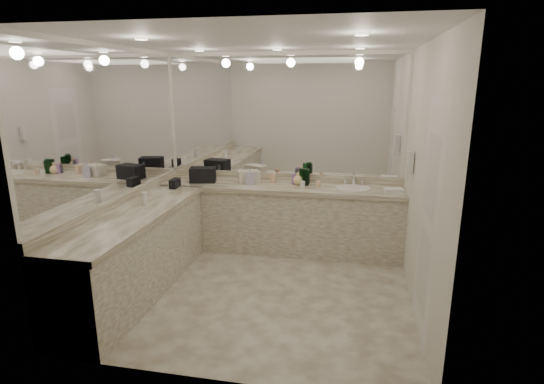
% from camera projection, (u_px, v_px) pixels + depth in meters
% --- Properties ---
extents(floor, '(3.20, 3.20, 0.00)m').
position_uv_depth(floor, '(261.00, 289.00, 4.67)').
color(floor, beige).
rests_on(floor, ground).
extents(ceiling, '(3.20, 3.20, 0.00)m').
position_uv_depth(ceiling, '(259.00, 40.00, 4.02)').
color(ceiling, white).
rests_on(ceiling, floor).
extents(wall_back, '(3.20, 0.02, 2.60)m').
position_uv_depth(wall_back, '(284.00, 151.00, 5.77)').
color(wall_back, silver).
rests_on(wall_back, floor).
extents(wall_left, '(0.02, 3.00, 2.60)m').
position_uv_depth(wall_left, '(118.00, 168.00, 4.64)').
color(wall_left, silver).
rests_on(wall_left, floor).
extents(wall_right, '(0.02, 3.00, 2.60)m').
position_uv_depth(wall_right, '(423.00, 181.00, 4.05)').
color(wall_right, silver).
rests_on(wall_right, floor).
extents(vanity_back_base, '(3.20, 0.60, 0.84)m').
position_uv_depth(vanity_back_base, '(280.00, 220.00, 5.71)').
color(vanity_back_base, beige).
rests_on(vanity_back_base, floor).
extents(vanity_back_top, '(3.20, 0.64, 0.06)m').
position_uv_depth(vanity_back_top, '(280.00, 187.00, 5.58)').
color(vanity_back_top, beige).
rests_on(vanity_back_top, vanity_back_base).
extents(vanity_left_base, '(0.60, 2.40, 0.84)m').
position_uv_depth(vanity_left_base, '(136.00, 256.00, 4.52)').
color(vanity_left_base, beige).
rests_on(vanity_left_base, floor).
extents(vanity_left_top, '(0.64, 2.42, 0.06)m').
position_uv_depth(vanity_left_top, '(133.00, 215.00, 4.41)').
color(vanity_left_top, beige).
rests_on(vanity_left_top, vanity_left_base).
extents(backsplash_back, '(3.20, 0.04, 0.10)m').
position_uv_depth(backsplash_back, '(284.00, 177.00, 5.84)').
color(backsplash_back, beige).
rests_on(backsplash_back, vanity_back_top).
extents(backsplash_left, '(0.04, 3.00, 0.10)m').
position_uv_depth(backsplash_left, '(122.00, 199.00, 4.73)').
color(backsplash_left, beige).
rests_on(backsplash_left, vanity_left_top).
extents(mirror_back, '(3.12, 0.01, 1.55)m').
position_uv_depth(mirror_back, '(284.00, 116.00, 5.64)').
color(mirror_back, white).
rests_on(mirror_back, wall_back).
extents(mirror_left, '(0.01, 2.92, 1.55)m').
position_uv_depth(mirror_left, '(115.00, 125.00, 4.52)').
color(mirror_left, white).
rests_on(mirror_left, wall_left).
extents(sink, '(0.44, 0.44, 0.03)m').
position_uv_depth(sink, '(353.00, 189.00, 5.41)').
color(sink, white).
rests_on(sink, vanity_back_top).
extents(faucet, '(0.24, 0.16, 0.14)m').
position_uv_depth(faucet, '(354.00, 179.00, 5.59)').
color(faucet, silver).
rests_on(faucet, vanity_back_top).
extents(wall_phone, '(0.06, 0.10, 0.24)m').
position_uv_depth(wall_phone, '(410.00, 162.00, 4.71)').
color(wall_phone, white).
rests_on(wall_phone, wall_right).
extents(door, '(0.02, 0.82, 2.10)m').
position_uv_depth(door, '(428.00, 222.00, 3.64)').
color(door, white).
rests_on(door, wall_right).
extents(black_toiletry_bag, '(0.38, 0.29, 0.19)m').
position_uv_depth(black_toiletry_bag, '(203.00, 175.00, 5.73)').
color(black_toiletry_bag, black).
rests_on(black_toiletry_bag, vanity_back_top).
extents(black_bag_spill, '(0.10, 0.20, 0.11)m').
position_uv_depth(black_bag_spill, '(175.00, 184.00, 5.43)').
color(black_bag_spill, black).
rests_on(black_bag_spill, vanity_left_top).
extents(cream_cosmetic_case, '(0.33, 0.28, 0.16)m').
position_uv_depth(cream_cosmetic_case, '(249.00, 176.00, 5.73)').
color(cream_cosmetic_case, beige).
rests_on(cream_cosmetic_case, vanity_back_top).
extents(hand_towel, '(0.26, 0.19, 0.04)m').
position_uv_depth(hand_towel, '(393.00, 190.00, 5.24)').
color(hand_towel, white).
rests_on(hand_towel, vanity_back_top).
extents(lotion_left, '(0.07, 0.07, 0.15)m').
position_uv_depth(lotion_left, '(145.00, 198.00, 4.66)').
color(lotion_left, white).
rests_on(lotion_left, vanity_left_top).
extents(soap_bottle_a, '(0.10, 0.10, 0.20)m').
position_uv_depth(soap_bottle_a, '(241.00, 176.00, 5.65)').
color(soap_bottle_a, silver).
rests_on(soap_bottle_a, vanity_back_top).
extents(soap_bottle_b, '(0.12, 0.12, 0.21)m').
position_uv_depth(soap_bottle_b, '(250.00, 177.00, 5.59)').
color(soap_bottle_b, silver).
rests_on(soap_bottle_b, vanity_back_top).
extents(soap_bottle_c, '(0.15, 0.15, 0.17)m').
position_uv_depth(soap_bottle_c, '(298.00, 178.00, 5.58)').
color(soap_bottle_c, '#E6C787').
rests_on(soap_bottle_c, vanity_back_top).
extents(green_bottle_0, '(0.06, 0.06, 0.20)m').
position_uv_depth(green_bottle_0, '(307.00, 176.00, 5.65)').
color(green_bottle_0, '#105020').
rests_on(green_bottle_0, vanity_back_top).
extents(green_bottle_1, '(0.06, 0.06, 0.20)m').
position_uv_depth(green_bottle_1, '(306.00, 178.00, 5.54)').
color(green_bottle_1, '#105020').
rests_on(green_bottle_1, vanity_back_top).
extents(green_bottle_2, '(0.07, 0.07, 0.22)m').
position_uv_depth(green_bottle_2, '(305.00, 177.00, 5.56)').
color(green_bottle_2, '#105020').
rests_on(green_bottle_2, vanity_back_top).
extents(green_bottle_3, '(0.06, 0.06, 0.21)m').
position_uv_depth(green_bottle_3, '(302.00, 176.00, 5.60)').
color(green_bottle_3, '#105020').
rests_on(green_bottle_3, vanity_back_top).
extents(green_bottle_4, '(0.07, 0.07, 0.19)m').
position_uv_depth(green_bottle_4, '(307.00, 176.00, 5.65)').
color(green_bottle_4, '#105020').
rests_on(green_bottle_4, vanity_back_top).
extents(amenity_bottle_0, '(0.05, 0.05, 0.13)m').
position_uv_depth(amenity_bottle_0, '(294.00, 178.00, 5.66)').
color(amenity_bottle_0, '#3F3F4C').
rests_on(amenity_bottle_0, vanity_back_top).
extents(amenity_bottle_1, '(0.07, 0.07, 0.13)m').
position_uv_depth(amenity_bottle_1, '(273.00, 178.00, 5.71)').
color(amenity_bottle_1, '#E0B28C').
rests_on(amenity_bottle_1, vanity_back_top).
extents(amenity_bottle_2, '(0.06, 0.06, 0.08)m').
position_uv_depth(amenity_bottle_2, '(303.00, 184.00, 5.44)').
color(amenity_bottle_2, white).
rests_on(amenity_bottle_2, vanity_back_top).
extents(amenity_bottle_3, '(0.04, 0.04, 0.15)m').
position_uv_depth(amenity_bottle_3, '(211.00, 175.00, 5.84)').
color(amenity_bottle_3, '#3F3F4C').
rests_on(amenity_bottle_3, vanity_back_top).
extents(amenity_bottle_4, '(0.05, 0.05, 0.14)m').
position_uv_depth(amenity_bottle_4, '(294.00, 179.00, 5.60)').
color(amenity_bottle_4, '#9966B2').
rests_on(amenity_bottle_4, vanity_back_top).
extents(amenity_bottle_5, '(0.06, 0.06, 0.07)m').
position_uv_depth(amenity_bottle_5, '(318.00, 184.00, 5.50)').
color(amenity_bottle_5, '#E0B28C').
rests_on(amenity_bottle_5, vanity_back_top).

